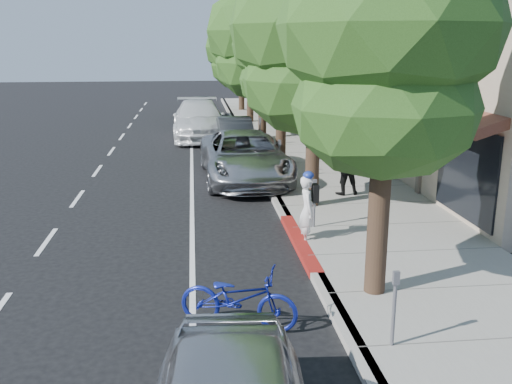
{
  "coord_description": "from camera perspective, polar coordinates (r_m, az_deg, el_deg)",
  "views": [
    {
      "loc": [
        -2.49,
        -11.84,
        4.84
      ],
      "look_at": [
        -1.05,
        1.16,
        1.35
      ],
      "focal_mm": 40.0,
      "sensor_mm": 36.0,
      "label": 1
    }
  ],
  "objects": [
    {
      "name": "silver_suv",
      "position": [
        20.14,
        -1.14,
        3.54
      ],
      "size": [
        3.08,
        6.29,
        1.72
      ],
      "primitive_type": "imported",
      "rotation": [
        0.0,
        0.0,
        0.04
      ],
      "color": "#A7A8AC",
      "rests_on": "ground"
    },
    {
      "name": "cyclist",
      "position": [
        13.87,
        5.19,
        -1.83
      ],
      "size": [
        0.47,
        0.66,
        1.71
      ],
      "primitive_type": "imported",
      "rotation": [
        0.0,
        0.0,
        1.47
      ],
      "color": "white",
      "rests_on": "ground"
    },
    {
      "name": "dark_suv_far",
      "position": [
        36.58,
        -5.48,
        8.43
      ],
      "size": [
        1.89,
        4.39,
        1.48
      ],
      "primitive_type": "imported",
      "rotation": [
        0.0,
        0.0,
        -0.03
      ],
      "color": "black",
      "rests_on": "ground"
    },
    {
      "name": "street_tree_5",
      "position": [
        39.99,
        -1.49,
        14.15
      ],
      "size": [
        5.07,
        5.07,
        7.19
      ],
      "color": "black",
      "rests_on": "ground"
    },
    {
      "name": "curb_red_segment",
      "position": [
        13.92,
        4.4,
        -5.12
      ],
      "size": [
        0.32,
        4.0,
        0.15
      ],
      "primitive_type": "cube",
      "color": "maroon",
      "rests_on": "ground"
    },
    {
      "name": "street_tree_3",
      "position": [
        28.05,
        0.66,
        15.56
      ],
      "size": [
        5.53,
        5.53,
        8.46
      ],
      "color": "black",
      "rests_on": "ground"
    },
    {
      "name": "storefront_building",
      "position": [
        32.23,
        16.1,
        11.99
      ],
      "size": [
        10.0,
        36.0,
        7.0
      ],
      "primitive_type": "cube",
      "color": "tan",
      "rests_on": "ground"
    },
    {
      "name": "white_pickup",
      "position": [
        29.39,
        -5.73,
        7.21
      ],
      "size": [
        2.71,
        6.42,
        1.85
      ],
      "primitive_type": "imported",
      "rotation": [
        0.0,
        0.0,
        0.02
      ],
      "color": "white",
      "rests_on": "ground"
    },
    {
      "name": "street_tree_0",
      "position": [
        10.41,
        13.17,
        15.3
      ],
      "size": [
        3.97,
        3.97,
        7.78
      ],
      "color": "black",
      "rests_on": "ground"
    },
    {
      "name": "street_tree_2",
      "position": [
        22.11,
        2.6,
        14.18
      ],
      "size": [
        3.88,
        3.88,
        7.2
      ],
      "color": "black",
      "rests_on": "ground"
    },
    {
      "name": "pedestrian",
      "position": [
        17.95,
        8.86,
        2.68
      ],
      "size": [
        0.95,
        0.76,
        1.87
      ],
      "primitive_type": "imported",
      "rotation": [
        0.0,
        0.0,
        3.2
      ],
      "color": "black",
      "rests_on": "sidewalk"
    },
    {
      "name": "curb",
      "position": [
        20.56,
        0.82,
        1.53
      ],
      "size": [
        0.3,
        56.0,
        0.15
      ],
      "primitive_type": "cube",
      "color": "#9E998E",
      "rests_on": "ground"
    },
    {
      "name": "street_tree_1",
      "position": [
        16.2,
        6.0,
        15.84
      ],
      "size": [
        4.88,
        4.88,
        8.23
      ],
      "color": "black",
      "rests_on": "ground"
    },
    {
      "name": "ground",
      "position": [
        13.03,
        5.2,
        -6.92
      ],
      "size": [
        120.0,
        120.0,
        0.0
      ],
      "primitive_type": "plane",
      "color": "black",
      "rests_on": "ground"
    },
    {
      "name": "street_tree_4",
      "position": [
        34.01,
        -0.6,
        14.85
      ],
      "size": [
        4.4,
        4.4,
        7.66
      ],
      "color": "black",
      "rests_on": "ground"
    },
    {
      "name": "sidewalk",
      "position": [
        20.96,
        7.08,
        1.68
      ],
      "size": [
        4.6,
        56.0,
        0.15
      ],
      "primitive_type": "cube",
      "color": "gray",
      "rests_on": "ground"
    },
    {
      "name": "bicycle",
      "position": [
        9.98,
        -1.76,
        -10.55
      ],
      "size": [
        2.21,
        1.4,
        1.1
      ],
      "primitive_type": "imported",
      "rotation": [
        0.0,
        0.0,
        1.22
      ],
      "color": "navy",
      "rests_on": "ground"
    },
    {
      "name": "dark_sedan",
      "position": [
        26.15,
        -2.1,
        5.85
      ],
      "size": [
        1.66,
        4.4,
        1.43
      ],
      "primitive_type": "imported",
      "rotation": [
        0.0,
        0.0,
        0.03
      ],
      "color": "black",
      "rests_on": "ground"
    }
  ]
}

